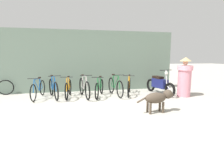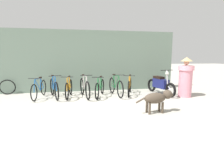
{
  "view_description": "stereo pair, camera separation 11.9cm",
  "coord_description": "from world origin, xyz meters",
  "px_view_note": "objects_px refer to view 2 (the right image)",
  "views": [
    {
      "loc": [
        -0.35,
        -4.72,
        1.62
      ],
      "look_at": [
        0.88,
        1.26,
        0.65
      ],
      "focal_mm": 28.0,
      "sensor_mm": 36.0,
      "label": 1
    },
    {
      "loc": [
        -0.23,
        -4.74,
        1.62
      ],
      "look_at": [
        0.88,
        1.26,
        0.65
      ],
      "focal_mm": 28.0,
      "sensor_mm": 36.0,
      "label": 2
    }
  ],
  "objects_px": {
    "bicycle_2": "(69,88)",
    "bicycle_4": "(100,88)",
    "bicycle_3": "(85,88)",
    "bicycle_1": "(54,88)",
    "stray_dog": "(158,98)",
    "person_in_robes": "(186,77)",
    "bicycle_5": "(116,87)",
    "bicycle_0": "(39,89)",
    "bicycle_6": "(130,86)",
    "spare_tire_left": "(7,87)",
    "motorcycle": "(161,84)"
  },
  "relations": [
    {
      "from": "motorcycle",
      "to": "bicycle_6",
      "type": "bearing_deg",
      "value": -109.45
    },
    {
      "from": "person_in_robes",
      "to": "spare_tire_left",
      "type": "xyz_separation_m",
      "value": [
        -7.21,
        1.74,
        -0.47
      ]
    },
    {
      "from": "bicycle_2",
      "to": "person_in_robes",
      "type": "xyz_separation_m",
      "value": [
        4.61,
        -0.75,
        0.44
      ]
    },
    {
      "from": "bicycle_1",
      "to": "bicycle_2",
      "type": "xyz_separation_m",
      "value": [
        0.57,
        -0.03,
        -0.02
      ]
    },
    {
      "from": "bicycle_4",
      "to": "person_in_robes",
      "type": "xyz_separation_m",
      "value": [
        3.38,
        -0.66,
        0.45
      ]
    },
    {
      "from": "bicycle_4",
      "to": "bicycle_5",
      "type": "bearing_deg",
      "value": 113.94
    },
    {
      "from": "bicycle_0",
      "to": "bicycle_1",
      "type": "xyz_separation_m",
      "value": [
        0.58,
        -0.1,
        0.03
      ]
    },
    {
      "from": "bicycle_1",
      "to": "bicycle_3",
      "type": "relative_size",
      "value": 0.94
    },
    {
      "from": "bicycle_1",
      "to": "bicycle_2",
      "type": "distance_m",
      "value": 0.57
    },
    {
      "from": "bicycle_2",
      "to": "bicycle_3",
      "type": "relative_size",
      "value": 0.92
    },
    {
      "from": "bicycle_5",
      "to": "bicycle_6",
      "type": "bearing_deg",
      "value": 89.43
    },
    {
      "from": "bicycle_6",
      "to": "person_in_robes",
      "type": "xyz_separation_m",
      "value": [
        2.08,
        -0.81,
        0.44
      ]
    },
    {
      "from": "bicycle_3",
      "to": "bicycle_5",
      "type": "relative_size",
      "value": 1.01
    },
    {
      "from": "bicycle_1",
      "to": "stray_dog",
      "type": "xyz_separation_m",
      "value": [
        3.2,
        -2.49,
        0.06
      ]
    },
    {
      "from": "bicycle_2",
      "to": "bicycle_4",
      "type": "xyz_separation_m",
      "value": [
        1.23,
        -0.08,
        -0.01
      ]
    },
    {
      "from": "bicycle_5",
      "to": "bicycle_6",
      "type": "distance_m",
      "value": 0.63
    },
    {
      "from": "bicycle_5",
      "to": "stray_dog",
      "type": "bearing_deg",
      "value": 9.1
    },
    {
      "from": "bicycle_1",
      "to": "bicycle_5",
      "type": "xyz_separation_m",
      "value": [
        2.47,
        -0.04,
        -0.0
      ]
    },
    {
      "from": "bicycle_1",
      "to": "spare_tire_left",
      "type": "xyz_separation_m",
      "value": [
        -2.04,
        0.96,
        -0.05
      ]
    },
    {
      "from": "bicycle_6",
      "to": "spare_tire_left",
      "type": "bearing_deg",
      "value": -80.42
    },
    {
      "from": "bicycle_4",
      "to": "spare_tire_left",
      "type": "relative_size",
      "value": 2.54
    },
    {
      "from": "bicycle_1",
      "to": "motorcycle",
      "type": "relative_size",
      "value": 0.88
    },
    {
      "from": "bicycle_4",
      "to": "motorcycle",
      "type": "height_order",
      "value": "motorcycle"
    },
    {
      "from": "spare_tire_left",
      "to": "bicycle_1",
      "type": "bearing_deg",
      "value": -25.18
    },
    {
      "from": "bicycle_0",
      "to": "bicycle_6",
      "type": "bearing_deg",
      "value": 95.58
    },
    {
      "from": "bicycle_4",
      "to": "bicycle_5",
      "type": "distance_m",
      "value": 0.68
    },
    {
      "from": "bicycle_3",
      "to": "motorcycle",
      "type": "relative_size",
      "value": 0.93
    },
    {
      "from": "bicycle_3",
      "to": "bicycle_1",
      "type": "bearing_deg",
      "value": -105.09
    },
    {
      "from": "bicycle_6",
      "to": "motorcycle",
      "type": "xyz_separation_m",
      "value": [
        1.32,
        -0.2,
        0.07
      ]
    },
    {
      "from": "bicycle_0",
      "to": "bicycle_4",
      "type": "height_order",
      "value": "bicycle_4"
    },
    {
      "from": "bicycle_3",
      "to": "spare_tire_left",
      "type": "relative_size",
      "value": 2.72
    },
    {
      "from": "bicycle_0",
      "to": "person_in_robes",
      "type": "xyz_separation_m",
      "value": [
        5.76,
        -0.88,
        0.44
      ]
    },
    {
      "from": "motorcycle",
      "to": "person_in_robes",
      "type": "bearing_deg",
      "value": 40.15
    },
    {
      "from": "stray_dog",
      "to": "bicycle_6",
      "type": "bearing_deg",
      "value": 87.65
    },
    {
      "from": "bicycle_0",
      "to": "bicycle_6",
      "type": "xyz_separation_m",
      "value": [
        3.68,
        -0.07,
        0.01
      ]
    },
    {
      "from": "bicycle_0",
      "to": "bicycle_3",
      "type": "bearing_deg",
      "value": 90.12
    },
    {
      "from": "bicycle_2",
      "to": "person_in_robes",
      "type": "height_order",
      "value": "person_in_robes"
    },
    {
      "from": "person_in_robes",
      "to": "spare_tire_left",
      "type": "distance_m",
      "value": 7.43
    },
    {
      "from": "bicycle_0",
      "to": "spare_tire_left",
      "type": "bearing_deg",
      "value": -113.82
    },
    {
      "from": "bicycle_3",
      "to": "motorcycle",
      "type": "bearing_deg",
      "value": 78.68
    },
    {
      "from": "bicycle_2",
      "to": "stray_dog",
      "type": "relative_size",
      "value": 1.37
    },
    {
      "from": "bicycle_3",
      "to": "bicycle_4",
      "type": "bearing_deg",
      "value": 78.78
    },
    {
      "from": "bicycle_4",
      "to": "bicycle_2",
      "type": "bearing_deg",
      "value": -75.86
    },
    {
      "from": "bicycle_2",
      "to": "bicycle_5",
      "type": "distance_m",
      "value": 1.9
    },
    {
      "from": "person_in_robes",
      "to": "spare_tire_left",
      "type": "height_order",
      "value": "person_in_robes"
    },
    {
      "from": "stray_dog",
      "to": "bicycle_2",
      "type": "bearing_deg",
      "value": 132.21
    },
    {
      "from": "bicycle_3",
      "to": "bicycle_4",
      "type": "height_order",
      "value": "bicycle_3"
    },
    {
      "from": "bicycle_6",
      "to": "motorcycle",
      "type": "distance_m",
      "value": 1.34
    },
    {
      "from": "bicycle_6",
      "to": "stray_dog",
      "type": "height_order",
      "value": "bicycle_6"
    },
    {
      "from": "person_in_robes",
      "to": "bicycle_2",
      "type": "bearing_deg",
      "value": 14.99
    }
  ]
}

